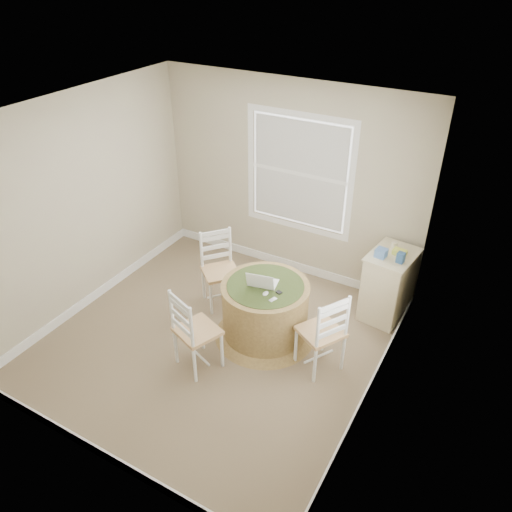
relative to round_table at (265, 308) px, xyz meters
The scene contains 14 objects.
room 0.98m from the round_table, 142.74° to the right, with size 3.64×3.64×2.64m.
round_table is the anchor object (origin of this frame).
chair_left 0.82m from the round_table, 160.72° to the left, with size 0.42×0.40×0.95m, color white, non-canonical shape.
chair_near 0.87m from the round_table, 116.50° to the right, with size 0.42×0.40×0.95m, color white, non-canonical shape.
chair_right 0.76m from the round_table, 11.61° to the right, with size 0.42×0.40×0.95m, color white, non-canonical shape.
laptop 0.35m from the round_table, behind, with size 0.36×0.33×0.22m.
mouse 0.36m from the round_table, 61.09° to the right, with size 0.06×0.09×0.03m, color white.
phone 0.42m from the round_table, 44.83° to the right, with size 0.04×0.09×0.02m, color #B7BABF.
keys 0.38m from the round_table, 15.08° to the right, with size 0.06×0.05×0.03m, color black.
corner_chest 1.52m from the round_table, 44.37° to the left, with size 0.58×0.71×0.87m.
tissue_box 1.44m from the round_table, 43.61° to the left, with size 0.12×0.12×0.10m, color #547EC0.
box_yellow 1.67m from the round_table, 43.25° to the left, with size 0.15×0.10×0.06m, color #DCE651.
box_blue 1.62m from the round_table, 36.80° to the left, with size 0.08×0.08×0.12m, color #2D5387.
cup_cream 1.68m from the round_table, 48.59° to the left, with size 0.07×0.07×0.09m, color beige.
Camera 1 is at (2.55, -3.56, 3.89)m, focal length 35.00 mm.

